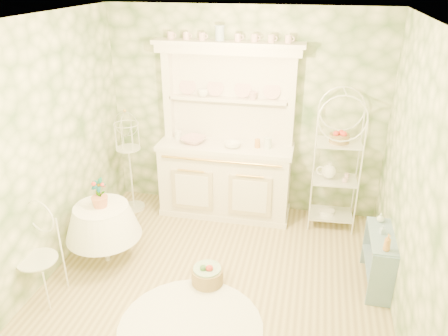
% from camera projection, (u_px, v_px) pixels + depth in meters
% --- Properties ---
extents(floor, '(3.60, 3.60, 0.00)m').
position_uv_depth(floor, '(214.00, 284.00, 4.68)').
color(floor, tan).
rests_on(floor, ground).
extents(ceiling, '(3.60, 3.60, 0.00)m').
position_uv_depth(ceiling, '(211.00, 20.00, 3.55)').
color(ceiling, white).
rests_on(ceiling, floor).
extents(wall_left, '(3.60, 3.60, 0.00)m').
position_uv_depth(wall_left, '(42.00, 155.00, 4.46)').
color(wall_left, '#EDEBC1').
rests_on(wall_left, floor).
extents(wall_right, '(3.60, 3.60, 0.00)m').
position_uv_depth(wall_right, '(415.00, 189.00, 3.77)').
color(wall_right, '#EDEBC1').
rests_on(wall_right, floor).
extents(wall_back, '(3.60, 3.60, 0.00)m').
position_uv_depth(wall_back, '(245.00, 114.00, 5.71)').
color(wall_back, '#EDEBC1').
rests_on(wall_back, floor).
extents(wall_front, '(3.60, 3.60, 0.00)m').
position_uv_depth(wall_front, '(141.00, 299.00, 2.52)').
color(wall_front, '#EDEBC1').
rests_on(wall_front, floor).
extents(kitchen_dresser, '(1.87, 0.61, 2.29)m').
position_uv_depth(kitchen_dresser, '(225.00, 135.00, 5.59)').
color(kitchen_dresser, white).
rests_on(kitchen_dresser, floor).
extents(bakers_rack, '(0.57, 0.42, 1.78)m').
position_uv_depth(bakers_rack, '(337.00, 162.00, 5.41)').
color(bakers_rack, white).
rests_on(bakers_rack, floor).
extents(side_shelf, '(0.28, 0.67, 0.57)m').
position_uv_depth(side_shelf, '(378.00, 262.00, 4.58)').
color(side_shelf, '#7797AF').
rests_on(side_shelf, floor).
extents(round_table, '(0.92, 0.92, 0.76)m').
position_uv_depth(round_table, '(104.00, 232.00, 4.91)').
color(round_table, white).
rests_on(round_table, floor).
extents(cafe_chair, '(0.52, 0.52, 0.96)m').
position_uv_depth(cafe_chair, '(37.00, 257.00, 4.32)').
color(cafe_chair, white).
rests_on(cafe_chair, floor).
extents(birdcage_stand, '(0.39, 0.39, 1.54)m').
position_uv_depth(birdcage_stand, '(129.00, 158.00, 5.85)').
color(birdcage_stand, white).
rests_on(birdcage_stand, floor).
extents(floor_basket, '(0.40, 0.40, 0.21)m').
position_uv_depth(floor_basket, '(207.00, 275.00, 4.66)').
color(floor_basket, '#A18352').
rests_on(floor_basket, floor).
extents(lace_rug, '(1.53, 1.53, 0.01)m').
position_uv_depth(lace_rug, '(190.00, 327.00, 4.12)').
color(lace_rug, white).
rests_on(lace_rug, floor).
extents(bowl_floral, '(0.39, 0.39, 0.08)m').
position_uv_depth(bowl_floral, '(194.00, 142.00, 5.69)').
color(bowl_floral, white).
rests_on(bowl_floral, kitchen_dresser).
extents(bowl_white, '(0.27, 0.27, 0.07)m').
position_uv_depth(bowl_white, '(232.00, 147.00, 5.55)').
color(bowl_white, white).
rests_on(bowl_white, kitchen_dresser).
extents(cup_left, '(0.16, 0.16, 0.11)m').
position_uv_depth(cup_left, '(203.00, 94.00, 5.60)').
color(cup_left, white).
rests_on(cup_left, kitchen_dresser).
extents(cup_right, '(0.12, 0.12, 0.10)m').
position_uv_depth(cup_right, '(253.00, 97.00, 5.48)').
color(cup_right, white).
rests_on(cup_right, kitchen_dresser).
extents(potted_geranium, '(0.18, 0.14, 0.32)m').
position_uv_depth(potted_geranium, '(100.00, 195.00, 4.73)').
color(potted_geranium, '#3F7238').
rests_on(potted_geranium, round_table).
extents(bottle_amber, '(0.09, 0.09, 0.18)m').
position_uv_depth(bottle_amber, '(387.00, 244.00, 4.17)').
color(bottle_amber, '#C28240').
rests_on(bottle_amber, side_shelf).
extents(bottle_blue, '(0.06, 0.06, 0.10)m').
position_uv_depth(bottle_blue, '(382.00, 230.00, 4.45)').
color(bottle_blue, '#A1BACE').
rests_on(bottle_blue, side_shelf).
extents(bottle_glass, '(0.09, 0.09, 0.10)m').
position_uv_depth(bottle_glass, '(380.00, 219.00, 4.66)').
color(bottle_glass, silver).
rests_on(bottle_glass, side_shelf).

